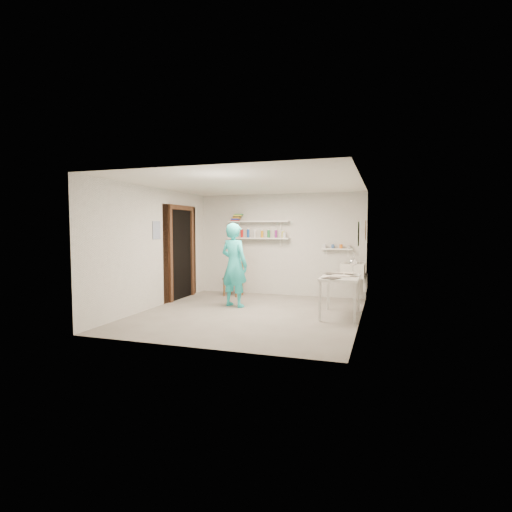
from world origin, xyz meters
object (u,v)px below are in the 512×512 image
(wooden_chair, at_px, (233,279))
(desk_lamp, at_px, (353,262))
(man, at_px, (234,265))
(work_table, at_px, (340,296))
(belfast_sink, at_px, (353,270))
(wall_clock, at_px, (235,250))

(wooden_chair, relative_size, desk_lamp, 5.98)
(man, height_order, work_table, man)
(belfast_sink, height_order, desk_lamp, desk_lamp)
(belfast_sink, bearing_deg, wooden_chair, 179.49)
(man, height_order, wooden_chair, man)
(man, relative_size, wooden_chair, 2.07)
(wooden_chair, bearing_deg, work_table, -19.08)
(belfast_sink, distance_m, wall_clock, 2.55)
(man, distance_m, desk_lamp, 2.34)
(man, relative_size, desk_lamp, 12.37)
(wall_clock, bearing_deg, wooden_chair, 130.84)
(man, distance_m, wooden_chair, 1.35)
(wooden_chair, distance_m, work_table, 3.01)
(man, bearing_deg, work_table, -169.36)
(work_table, bearing_deg, man, 172.85)
(belfast_sink, relative_size, man, 0.35)
(belfast_sink, xyz_separation_m, desk_lamp, (0.07, -0.99, 0.25))
(work_table, bearing_deg, desk_lamp, 67.58)
(belfast_sink, height_order, wall_clock, wall_clock)
(wall_clock, height_order, work_table, wall_clock)
(work_table, bearing_deg, wooden_chair, 151.13)
(wall_clock, distance_m, desk_lamp, 2.41)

